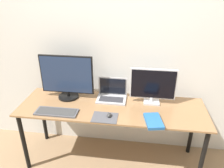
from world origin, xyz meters
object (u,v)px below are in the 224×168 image
(monitor_left, at_px, (67,77))
(book, at_px, (154,121))
(monitor_right, at_px, (153,86))
(laptop, at_px, (112,94))
(keyboard, at_px, (57,112))
(mouse, at_px, (109,115))

(monitor_left, height_order, book, monitor_left)
(monitor_right, height_order, laptop, monitor_right)
(keyboard, height_order, mouse, mouse)
(monitor_right, bearing_deg, laptop, 174.49)
(mouse, bearing_deg, monitor_right, 37.93)
(laptop, relative_size, book, 1.20)
(monitor_right, xyz_separation_m, mouse, (-0.41, -0.32, -0.18))
(monitor_left, xyz_separation_m, laptop, (0.48, 0.04, -0.18))
(monitor_left, distance_m, monitor_right, 0.90)
(keyboard, relative_size, book, 1.60)
(book, bearing_deg, laptop, 138.24)
(keyboard, xyz_separation_m, mouse, (0.51, 0.00, 0.01))
(monitor_left, distance_m, keyboard, 0.39)
(monitor_right, relative_size, mouse, 7.07)
(monitor_right, height_order, book, monitor_right)
(monitor_left, xyz_separation_m, monitor_right, (0.90, 0.00, -0.03))
(laptop, bearing_deg, mouse, -87.04)
(monitor_left, relative_size, keyboard, 1.36)
(keyboard, distance_m, book, 0.93)
(laptop, relative_size, mouse, 4.75)
(mouse, bearing_deg, book, -4.24)
(monitor_left, xyz_separation_m, mouse, (0.49, -0.32, -0.22))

